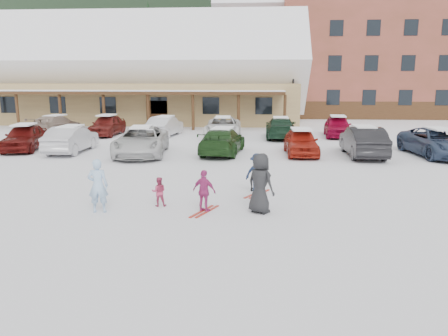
# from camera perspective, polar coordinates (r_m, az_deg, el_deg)

# --- Properties ---
(ground) EXTENTS (160.00, 160.00, 0.00)m
(ground) POSITION_cam_1_polar(r_m,az_deg,el_deg) (14.18, -1.51, -4.75)
(ground) COLOR white
(ground) RESTS_ON ground
(forested_hillside) EXTENTS (300.00, 70.00, 38.00)m
(forested_hillside) POSITION_cam_1_polar(r_m,az_deg,el_deg) (99.69, 3.56, 20.18)
(forested_hillside) COLOR black
(forested_hillside) RESTS_ON ground
(day_lodge) EXTENTS (29.12, 12.50, 10.38)m
(day_lodge) POSITION_cam_1_polar(r_m,az_deg,el_deg) (42.78, -10.05, 11.32)
(day_lodge) COLOR tan
(day_lodge) RESTS_ON ground
(alpine_hotel) EXTENTS (31.48, 14.01, 21.48)m
(alpine_hotel) POSITION_cam_1_polar(r_m,az_deg,el_deg) (53.34, 18.92, 15.94)
(alpine_hotel) COLOR brown
(alpine_hotel) RESTS_ON ground
(lamp_post) EXTENTS (0.50, 0.25, 6.34)m
(lamp_post) POSITION_cam_1_polar(r_m,az_deg,el_deg) (38.45, 9.02, 10.80)
(lamp_post) COLOR black
(lamp_post) RESTS_ON ground
(conifer_2) EXTENTS (5.28, 5.28, 12.24)m
(conifer_2) POSITION_cam_1_polar(r_m,az_deg,el_deg) (63.85, -25.96, 12.97)
(conifer_2) COLOR black
(conifer_2) RESTS_ON ground
(conifer_3) EXTENTS (3.96, 3.96, 9.18)m
(conifer_3) POSITION_cam_1_polar(r_m,az_deg,el_deg) (57.74, 8.99, 12.53)
(conifer_3) COLOR black
(conifer_3) RESTS_ON ground
(adult_skier) EXTENTS (0.65, 0.48, 1.65)m
(adult_skier) POSITION_cam_1_polar(r_m,az_deg,el_deg) (13.68, -16.14, -2.24)
(adult_skier) COLOR #A1C6ED
(adult_skier) RESTS_ON ground
(toddler_red) EXTENTS (0.51, 0.43, 0.94)m
(toddler_red) POSITION_cam_1_polar(r_m,az_deg,el_deg) (14.01, -8.50, -3.08)
(toddler_red) COLOR #B03559
(toddler_red) RESTS_ON ground
(child_navy) EXTENTS (1.08, 0.93, 1.45)m
(child_navy) POSITION_cam_1_polar(r_m,az_deg,el_deg) (15.27, 4.37, -0.79)
(child_navy) COLOR #172442
(child_navy) RESTS_ON ground
(skis_child_navy) EXTENTS (0.85, 1.32, 0.03)m
(skis_child_navy) POSITION_cam_1_polar(r_m,az_deg,el_deg) (15.43, 4.33, -3.37)
(skis_child_navy) COLOR #A12317
(skis_child_navy) RESTS_ON ground
(child_magenta) EXTENTS (0.83, 0.59, 1.31)m
(child_magenta) POSITION_cam_1_polar(r_m,az_deg,el_deg) (13.22, -2.59, -3.04)
(child_magenta) COLOR #AC2D71
(child_magenta) RESTS_ON ground
(skis_child_magenta) EXTENTS (0.73, 1.37, 0.03)m
(skis_child_magenta) POSITION_cam_1_polar(r_m,az_deg,el_deg) (13.40, -2.57, -5.68)
(skis_child_magenta) COLOR #A12317
(skis_child_magenta) RESTS_ON ground
(bystander_dark) EXTENTS (1.06, 1.01, 1.83)m
(bystander_dark) POSITION_cam_1_polar(r_m,az_deg,el_deg) (13.13, 4.77, -2.00)
(bystander_dark) COLOR black
(bystander_dark) RESTS_ON ground
(parked_car_0) EXTENTS (2.46, 4.57, 1.48)m
(parked_car_0) POSITION_cam_1_polar(r_m,az_deg,el_deg) (27.25, -24.57, 3.67)
(parked_car_0) COLOR #590F0D
(parked_car_0) RESTS_ON ground
(parked_car_1) EXTENTS (1.57, 4.43, 1.46)m
(parked_car_1) POSITION_cam_1_polar(r_m,az_deg,el_deg) (25.50, -19.32, 3.57)
(parked_car_1) COLOR #B9B8BD
(parked_car_1) RESTS_ON ground
(parked_car_2) EXTENTS (3.12, 5.70, 1.52)m
(parked_car_2) POSITION_cam_1_polar(r_m,az_deg,el_deg) (23.57, -10.74, 3.48)
(parked_car_2) COLOR silver
(parked_car_2) RESTS_ON ground
(parked_car_3) EXTENTS (2.46, 5.00, 1.40)m
(parked_car_3) POSITION_cam_1_polar(r_m,az_deg,el_deg) (23.57, -0.21, 3.54)
(parked_car_3) COLOR #1D3E18
(parked_car_3) RESTS_ON ground
(parked_car_4) EXTENTS (1.71, 4.10, 1.39)m
(parked_car_4) POSITION_cam_1_polar(r_m,az_deg,el_deg) (23.64, 10.02, 3.38)
(parked_car_4) COLOR #A42013
(parked_car_4) RESTS_ON ground
(parked_car_5) EXTENTS (1.72, 4.78, 1.57)m
(parked_car_5) POSITION_cam_1_polar(r_m,az_deg,el_deg) (23.94, 17.71, 3.33)
(parked_car_5) COLOR black
(parked_car_5) RESTS_ON ground
(parked_car_6) EXTENTS (2.93, 5.48, 1.46)m
(parked_car_6) POSITION_cam_1_polar(r_m,az_deg,el_deg) (25.40, 26.13, 3.01)
(parked_car_6) COLOR #31415E
(parked_car_6) RESTS_ON ground
(parked_car_7) EXTENTS (2.48, 5.04, 1.41)m
(parked_car_7) POSITION_cam_1_polar(r_m,az_deg,el_deg) (34.10, -21.11, 5.26)
(parked_car_7) COLOR gray
(parked_car_7) RESTS_ON ground
(parked_car_8) EXTENTS (1.84, 4.35, 1.47)m
(parked_car_8) POSITION_cam_1_polar(r_m,az_deg,el_deg) (32.52, -15.04, 5.42)
(parked_car_8) COLOR maroon
(parked_car_8) RESTS_ON ground
(parked_car_9) EXTENTS (2.03, 4.42, 1.40)m
(parked_car_9) POSITION_cam_1_polar(r_m,az_deg,el_deg) (31.32, -7.73, 5.43)
(parked_car_9) COLOR silver
(parked_car_9) RESTS_ON ground
(parked_car_10) EXTENTS (2.45, 5.17, 1.43)m
(parked_car_10) POSITION_cam_1_polar(r_m,az_deg,el_deg) (30.35, -0.14, 5.36)
(parked_car_10) COLOR white
(parked_car_10) RESTS_ON ground
(parked_car_11) EXTENTS (2.10, 4.95, 1.43)m
(parked_car_11) POSITION_cam_1_polar(r_m,az_deg,el_deg) (30.16, 7.39, 5.23)
(parked_car_11) COLOR #153120
(parked_car_11) RESTS_ON ground
(parked_car_12) EXTENTS (2.14, 4.46, 1.47)m
(parked_car_12) POSITION_cam_1_polar(r_m,az_deg,el_deg) (31.65, 14.61, 5.29)
(parked_car_12) COLOR #9E0830
(parked_car_12) RESTS_ON ground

